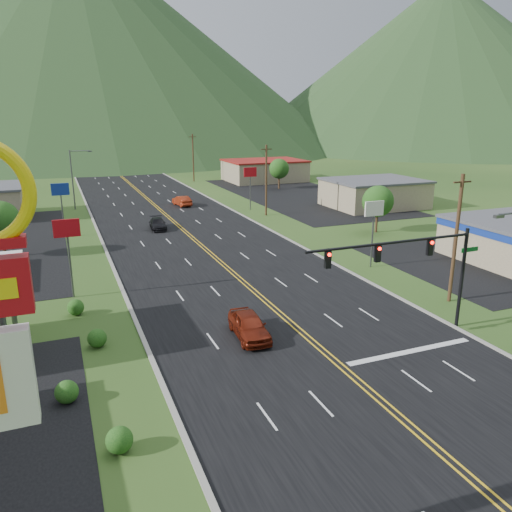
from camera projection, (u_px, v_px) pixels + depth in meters
name	position (u px, v px, depth m)	size (l,w,h in m)	color
traffic_signal	(416.00, 259.00, 31.86)	(13.10, 0.43, 7.00)	black
streetlight_west	(74.00, 176.00, 75.31)	(3.28, 0.25, 9.00)	#59595E
building_east_mid	(374.00, 193.00, 78.44)	(14.40, 11.40, 4.30)	tan
building_east_far	(265.00, 170.00, 108.18)	(16.40, 12.40, 4.50)	tan
pole_sign_west_a	(67.00, 236.00, 38.86)	(2.00, 0.18, 6.40)	#59595E
pole_sign_west_b	(61.00, 195.00, 58.47)	(2.00, 0.18, 6.40)	#59595E
pole_sign_east_a	(374.00, 215.00, 46.76)	(2.00, 0.18, 6.40)	#59595E
pole_sign_east_b	(250.00, 176.00, 75.28)	(2.00, 0.18, 6.40)	#59595E
tree_west_a	(0.00, 220.00, 50.40)	(3.84, 3.84, 5.82)	#382314
tree_east_a	(378.00, 201.00, 61.00)	(3.84, 3.84, 5.82)	#382314
tree_east_b	(279.00, 169.00, 96.31)	(3.84, 3.84, 5.82)	#382314
utility_pole_a	(456.00, 238.00, 38.00)	(1.60, 0.28, 10.00)	#382314
utility_pole_b	(266.00, 180.00, 70.98)	(1.60, 0.28, 10.00)	#382314
utility_pole_c	(193.00, 157.00, 106.64)	(1.60, 0.28, 10.00)	#382314
utility_pole_d	(157.00, 146.00, 142.30)	(1.60, 0.28, 10.00)	#382314
mountain_n	(78.00, 41.00, 202.89)	(220.00, 220.00, 85.00)	#193417
mountain_ne	(440.00, 64.00, 218.92)	(180.00, 180.00, 70.00)	#193417
car_red_near	(249.00, 326.00, 32.80)	(1.95, 4.84, 1.65)	#64190B
car_dark_mid	(158.00, 224.00, 63.38)	(1.90, 4.67, 1.36)	black
car_red_far	(182.00, 201.00, 79.33)	(1.65, 4.74, 1.56)	maroon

